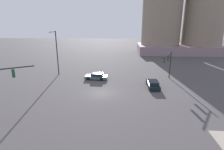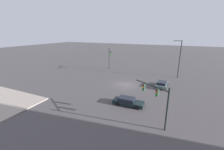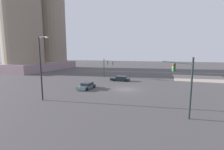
# 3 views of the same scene
# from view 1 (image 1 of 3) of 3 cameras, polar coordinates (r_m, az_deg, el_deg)

# --- Properties ---
(ground_plane) EXTENTS (220.22, 220.22, 0.00)m
(ground_plane) POSITION_cam_1_polar(r_m,az_deg,el_deg) (28.41, -3.39, -5.77)
(ground_plane) COLOR #484446
(traffic_signal_opposite_side) EXTENTS (2.74, 4.46, 5.30)m
(traffic_signal_opposite_side) POSITION_cam_1_polar(r_m,az_deg,el_deg) (35.77, 17.43, 4.26)
(traffic_signal_opposite_side) COLOR black
(traffic_signal_opposite_side) RESTS_ON ground
(streetlamp_curved_arm) EXTENTS (0.80, 2.20, 9.16)m
(streetlamp_curved_arm) POSITION_cam_1_polar(r_m,az_deg,el_deg) (39.11, -17.33, 7.46)
(streetlamp_curved_arm) COLOR black
(streetlamp_curved_arm) RESTS_ON ground
(sedan_car_approaching) EXTENTS (1.95, 4.84, 1.21)m
(sedan_car_approaching) POSITION_cam_1_polar(r_m,az_deg,el_deg) (31.53, 12.91, -2.82)
(sedan_car_approaching) COLOR black
(sedan_car_approaching) RESTS_ON ground
(sedan_car_waiting_far) EXTENTS (4.35, 2.23, 1.21)m
(sedan_car_waiting_far) POSITION_cam_1_polar(r_m,az_deg,el_deg) (35.35, -5.04, -0.43)
(sedan_car_waiting_far) COLOR #405454
(sedan_car_waiting_far) RESTS_ON ground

